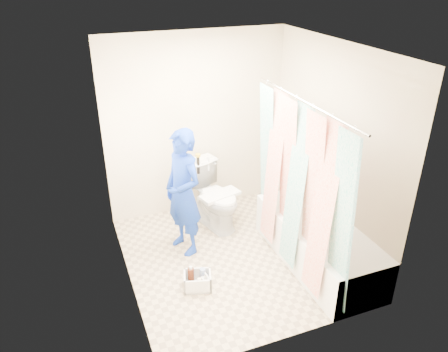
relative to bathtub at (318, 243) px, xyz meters
name	(u,v)px	position (x,y,z in m)	size (l,w,h in m)	color
floor	(234,257)	(-0.85, 0.43, -0.27)	(2.60, 2.60, 0.00)	tan
ceiling	(236,48)	(-0.85, 0.43, 2.13)	(2.40, 2.60, 0.02)	white
wall_back	(196,125)	(-0.85, 1.73, 0.93)	(2.40, 0.02, 2.40)	beige
wall_front	(297,229)	(-0.85, -0.88, 0.93)	(2.40, 0.02, 2.40)	beige
wall_left	(120,184)	(-2.05, 0.43, 0.93)	(0.02, 2.60, 2.40)	beige
wall_right	(332,149)	(0.35, 0.43, 0.93)	(0.02, 2.60, 2.40)	beige
bathtub	(318,243)	(0.00, 0.00, 0.00)	(0.70, 1.75, 0.50)	white
curtain_rod	(305,102)	(-0.33, 0.00, 1.68)	(0.02, 0.02, 1.90)	silver
shower_curtain	(297,189)	(-0.33, 0.00, 0.75)	(0.06, 1.75, 1.80)	white
toilet	(214,196)	(-0.81, 1.20, 0.15)	(0.46, 0.81, 0.83)	white
tank_lid	(220,195)	(-0.77, 1.07, 0.22)	(0.51, 0.22, 0.04)	white
tank_internals	(201,163)	(-0.91, 1.40, 0.55)	(0.20, 0.09, 0.27)	black
plumber	(183,193)	(-1.32, 0.81, 0.49)	(0.55, 0.36, 1.52)	#0F389C
cleaning_caddy	(198,281)	(-1.40, 0.08, -0.19)	(0.34, 0.30, 0.22)	white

